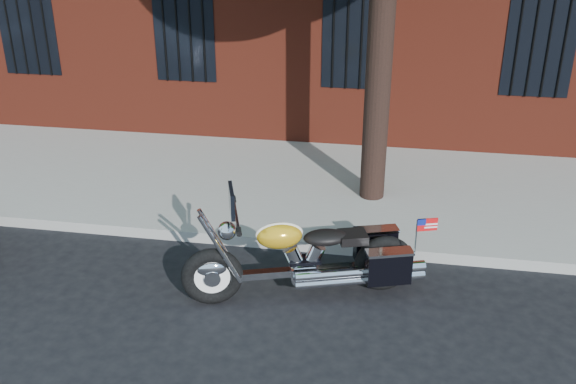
# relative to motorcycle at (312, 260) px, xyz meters

# --- Properties ---
(ground) EXTENTS (120.00, 120.00, 0.00)m
(ground) POSITION_rel_motorcycle_xyz_m (0.04, -0.31, -0.48)
(ground) COLOR black
(ground) RESTS_ON ground
(curb) EXTENTS (40.00, 0.16, 0.15)m
(curb) POSITION_rel_motorcycle_xyz_m (0.04, 1.07, -0.40)
(curb) COLOR gray
(curb) RESTS_ON ground
(sidewalk) EXTENTS (40.00, 3.60, 0.15)m
(sidewalk) POSITION_rel_motorcycle_xyz_m (0.04, 2.95, -0.40)
(sidewalk) COLOR gray
(sidewalk) RESTS_ON ground
(motorcycle) EXTENTS (2.77, 1.32, 1.40)m
(motorcycle) POSITION_rel_motorcycle_xyz_m (0.00, 0.00, 0.00)
(motorcycle) COLOR black
(motorcycle) RESTS_ON ground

